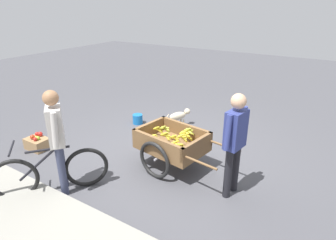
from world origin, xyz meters
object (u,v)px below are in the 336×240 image
(vendor_person, at_px, (235,137))
(dog, at_px, (179,116))
(cyclist_person, at_px, (56,134))
(plastic_bucket, at_px, (138,119))
(apple_crate, at_px, (37,143))
(fruit_cart, at_px, (172,144))
(bicycle, at_px, (52,172))

(vendor_person, height_order, dog, vendor_person)
(dog, bearing_deg, cyclist_person, 84.74)
(plastic_bucket, bearing_deg, apple_crate, 66.18)
(plastic_bucket, bearing_deg, fruit_cart, 144.38)
(fruit_cart, relative_size, vendor_person, 1.11)
(fruit_cart, xyz_separation_m, plastic_bucket, (1.68, -1.20, -0.33))
(bicycle, relative_size, dog, 2.14)
(cyclist_person, bearing_deg, bicycle, 50.94)
(cyclist_person, height_order, apple_crate, cyclist_person)
(dog, bearing_deg, plastic_bucket, 21.30)
(cyclist_person, xyz_separation_m, dog, (-0.28, -3.02, -0.68))
(dog, bearing_deg, bicycle, 83.20)
(bicycle, height_order, cyclist_person, cyclist_person)
(bicycle, relative_size, cyclist_person, 0.83)
(bicycle, relative_size, plastic_bucket, 5.71)
(vendor_person, relative_size, cyclist_person, 0.98)
(dog, relative_size, apple_crate, 1.41)
(fruit_cart, height_order, dog, fruit_cart)
(vendor_person, distance_m, plastic_bucket, 3.24)
(cyclist_person, bearing_deg, dog, -95.26)
(apple_crate, bearing_deg, plastic_bucket, -113.82)
(cyclist_person, bearing_deg, fruit_cart, -125.57)
(vendor_person, bearing_deg, dog, -42.58)
(vendor_person, distance_m, dog, 2.66)
(dog, bearing_deg, vendor_person, 137.42)
(fruit_cart, xyz_separation_m, bicycle, (1.14, 1.57, -0.09))
(bicycle, distance_m, cyclist_person, 0.62)
(vendor_person, relative_size, plastic_bucket, 6.77)
(fruit_cart, relative_size, apple_crate, 3.97)
(dog, bearing_deg, fruit_cart, 115.99)
(plastic_bucket, bearing_deg, bicycle, 101.12)
(vendor_person, relative_size, apple_crate, 3.57)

